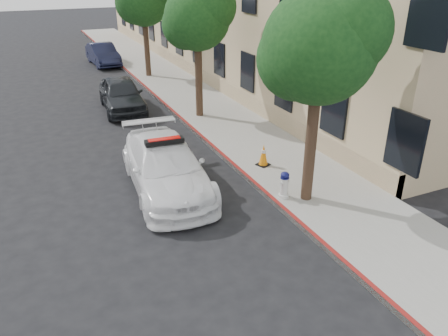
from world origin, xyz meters
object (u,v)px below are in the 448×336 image
at_px(parked_car_far, 103,54).
at_px(police_car, 166,167).
at_px(traffic_cone, 263,155).
at_px(parked_car_mid, 122,94).
at_px(fire_hydrant, 284,185).

bearing_deg(parked_car_far, police_car, -97.91).
height_order(police_car, traffic_cone, police_car).
xyz_separation_m(police_car, traffic_cone, (3.24, 0.03, -0.23)).
height_order(parked_car_mid, parked_car_far, parked_car_mid).
xyz_separation_m(fire_hydrant, traffic_cone, (0.52, 2.11, -0.03)).
bearing_deg(parked_car_mid, parked_car_far, 87.93).
distance_m(parked_car_mid, traffic_cone, 8.59).
xyz_separation_m(parked_car_far, traffic_cone, (1.68, -18.32, -0.18)).
relative_size(parked_car_mid, traffic_cone, 6.01).
xyz_separation_m(police_car, parked_car_far, (1.56, 18.35, -0.05)).
distance_m(police_car, parked_car_mid, 8.19).
bearing_deg(parked_car_mid, fire_hydrant, -74.15).
height_order(police_car, parked_car_far, police_car).
relative_size(fire_hydrant, traffic_cone, 1.09).
relative_size(parked_car_mid, fire_hydrant, 5.53).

